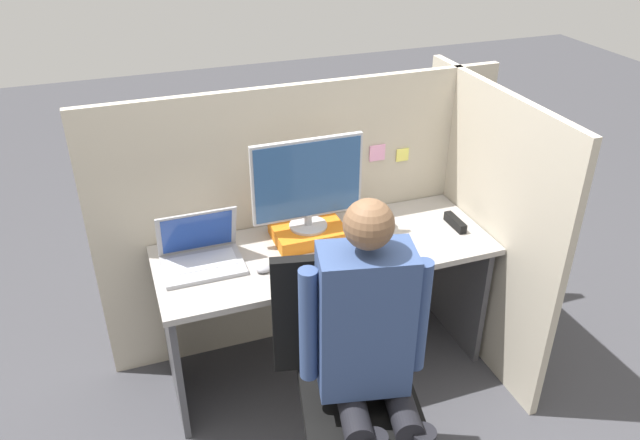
# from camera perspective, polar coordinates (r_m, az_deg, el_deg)

# --- Properties ---
(ground_plane) EXTENTS (12.00, 12.00, 0.00)m
(ground_plane) POSITION_cam_1_polar(r_m,az_deg,el_deg) (3.21, 2.38, -16.40)
(ground_plane) COLOR #3D3D42
(cubicle_panel_back) EXTENTS (2.10, 0.05, 1.43)m
(cubicle_panel_back) POSITION_cam_1_polar(r_m,az_deg,el_deg) (3.23, -1.47, 0.17)
(cubicle_panel_back) COLOR #B7AD99
(cubicle_panel_back) RESTS_ON ground
(cubicle_panel_right) EXTENTS (0.04, 1.22, 1.43)m
(cubicle_panel_right) POSITION_cam_1_polar(r_m,az_deg,el_deg) (3.26, 14.64, -0.57)
(cubicle_panel_right) COLOR #B7AD99
(cubicle_panel_right) RESTS_ON ground
(desk) EXTENTS (1.60, 0.60, 0.73)m
(desk) POSITION_cam_1_polar(r_m,az_deg,el_deg) (3.05, 0.50, -5.27)
(desk) COLOR #9E9993
(desk) RESTS_ON ground
(paper_box) EXTENTS (0.34, 0.25, 0.07)m
(paper_box) POSITION_cam_1_polar(r_m,az_deg,el_deg) (3.02, -1.08, -1.15)
(paper_box) COLOR orange
(paper_box) RESTS_ON desk
(monitor) EXTENTS (0.53, 0.18, 0.45)m
(monitor) POSITION_cam_1_polar(r_m,az_deg,el_deg) (2.89, -1.15, 3.43)
(monitor) COLOR #B2B2B7
(monitor) RESTS_ON paper_box
(laptop) EXTENTS (0.36, 0.26, 0.26)m
(laptop) POSITION_cam_1_polar(r_m,az_deg,el_deg) (2.87, -10.82, -3.15)
(laptop) COLOR #99999E
(laptop) RESTS_ON desk
(mouse) EXTENTS (0.07, 0.05, 0.03)m
(mouse) POSITION_cam_1_polar(r_m,az_deg,el_deg) (2.79, -5.15, -4.49)
(mouse) COLOR gray
(mouse) RESTS_ON desk
(stapler) EXTENTS (0.04, 0.16, 0.05)m
(stapler) POSITION_cam_1_polar(r_m,az_deg,el_deg) (3.19, 12.26, -0.22)
(stapler) COLOR black
(stapler) RESTS_ON desk
(carrot_toy) EXTENTS (0.04, 0.13, 0.04)m
(carrot_toy) POSITION_cam_1_polar(r_m,az_deg,el_deg) (2.90, 4.86, -3.00)
(carrot_toy) COLOR orange
(carrot_toy) RESTS_ON desk
(office_chair) EXTENTS (0.55, 0.61, 1.00)m
(office_chair) POSITION_cam_1_polar(r_m,az_deg,el_deg) (2.60, 2.43, -14.11)
(office_chair) COLOR black
(office_chair) RESTS_ON ground
(person) EXTENTS (0.47, 0.44, 1.36)m
(person) POSITION_cam_1_polar(r_m,az_deg,el_deg) (2.33, 4.64, -11.40)
(person) COLOR black
(person) RESTS_ON ground
(coffee_mug) EXTENTS (0.09, 0.09, 0.09)m
(coffee_mug) POSITION_cam_1_polar(r_m,az_deg,el_deg) (3.12, 5.56, 0.09)
(coffee_mug) COLOR white
(coffee_mug) RESTS_ON desk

